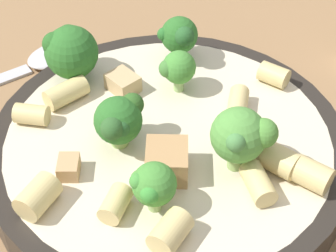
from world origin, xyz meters
TOP-DOWN VIEW (x-y plane):
  - ground_plane at (0.00, 0.00)m, footprint 2.00×2.00m
  - pasta_bowl at (0.00, 0.00)m, footprint 0.23×0.23m
  - broccoli_floret_0 at (-0.04, 0.03)m, footprint 0.02×0.03m
  - broccoli_floret_1 at (-0.01, -0.03)m, footprint 0.03×0.03m
  - broccoli_floret_2 at (-0.09, -0.03)m, footprint 0.04×0.04m
  - broccoli_floret_3 at (0.04, 0.03)m, footprint 0.03×0.04m
  - broccoli_floret_4 at (0.05, -0.03)m, footprint 0.03×0.03m
  - broccoli_floret_5 at (-0.07, 0.05)m, footprint 0.03×0.03m
  - rigatoni_0 at (-0.01, 0.09)m, footprint 0.02×0.02m
  - rigatoni_1 at (-0.06, -0.05)m, footprint 0.02×0.03m
  - rigatoni_2 at (0.06, 0.03)m, footprint 0.03×0.02m
  - rigatoni_3 at (0.05, 0.04)m, footprint 0.03×0.03m
  - rigatoni_4 at (-0.00, 0.05)m, footprint 0.03×0.03m
  - rigatoni_5 at (0.07, 0.06)m, footprint 0.03×0.02m
  - rigatoni_6 at (-0.05, -0.07)m, footprint 0.02×0.03m
  - rigatoni_7 at (0.07, -0.04)m, footprint 0.03×0.03m
  - rigatoni_8 at (0.02, -0.09)m, footprint 0.03×0.03m
  - rigatoni_9 at (0.04, -0.05)m, footprint 0.02×0.02m
  - chicken_chunk_0 at (0.00, -0.07)m, footprint 0.02×0.02m
  - chicken_chunk_1 at (-0.06, -0.01)m, footprint 0.03×0.02m
  - chicken_chunk_2 at (0.03, -0.01)m, footprint 0.04×0.03m
  - spoon at (-0.15, -0.04)m, footprint 0.05×0.18m

SIDE VIEW (x-z plane):
  - ground_plane at x=0.00m, z-range 0.00..0.00m
  - spoon at x=-0.15m, z-range 0.00..0.01m
  - pasta_bowl at x=0.00m, z-range 0.00..0.03m
  - chicken_chunk_0 at x=0.00m, z-range 0.03..0.04m
  - chicken_chunk_1 at x=-0.06m, z-range 0.03..0.04m
  - rigatoni_4 at x=0.00m, z-range 0.03..0.05m
  - rigatoni_9 at x=0.04m, z-range 0.03..0.05m
  - rigatoni_6 at x=-0.05m, z-range 0.03..0.05m
  - rigatoni_2 at x=0.06m, z-range 0.03..0.05m
  - rigatoni_0 at x=-0.01m, z-range 0.03..0.05m
  - rigatoni_1 at x=-0.06m, z-range 0.03..0.05m
  - rigatoni_7 at x=0.07m, z-range 0.03..0.05m
  - rigatoni_5 at x=0.07m, z-range 0.03..0.05m
  - rigatoni_8 at x=0.02m, z-range 0.03..0.05m
  - rigatoni_3 at x=0.05m, z-range 0.03..0.05m
  - chicken_chunk_2 at x=0.03m, z-range 0.03..0.05m
  - broccoli_floret_0 at x=-0.04m, z-range 0.04..0.07m
  - broccoli_floret_4 at x=0.05m, z-range 0.04..0.07m
  - broccoli_floret_1 at x=-0.01m, z-range 0.03..0.07m
  - broccoli_floret_5 at x=-0.07m, z-range 0.04..0.07m
  - broccoli_floret_2 at x=-0.09m, z-range 0.03..0.08m
  - broccoli_floret_3 at x=0.04m, z-range 0.04..0.08m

